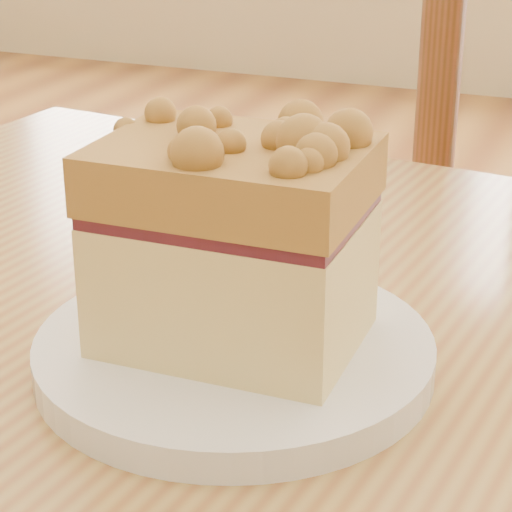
{
  "coord_description": "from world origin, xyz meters",
  "views": [
    {
      "loc": [
        0.14,
        -0.09,
        1.01
      ],
      "look_at": [
        -0.04,
        0.35,
        0.8
      ],
      "focal_mm": 70.0,
      "sensor_mm": 36.0,
      "label": 1
    }
  ],
  "objects": [
    {
      "name": "plate",
      "position": [
        -0.04,
        0.32,
        0.76
      ],
      "size": [
        0.21,
        0.21,
        0.02
      ],
      "color": "white",
      "rests_on": "cafe_table_main"
    },
    {
      "name": "cake_slice",
      "position": [
        -0.04,
        0.32,
        0.82
      ],
      "size": [
        0.14,
        0.1,
        0.12
      ],
      "rotation": [
        0.0,
        0.0,
        0.01
      ],
      "color": "#FFEE90",
      "rests_on": "plate"
    }
  ]
}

